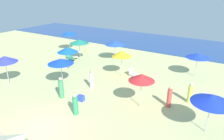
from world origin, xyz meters
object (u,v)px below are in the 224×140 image
Objects in this scene: lounge_chair_2_0 at (74,56)px; umbrella_4 at (198,56)px; umbrella_9 at (142,77)px; umbrella_2 at (79,41)px; lounge_chair_7_0 at (64,65)px; beachgoer_3 at (92,79)px; lounge_chair_2_1 at (70,58)px; umbrella_8 at (4,59)px; cooler_box_0 at (205,95)px; beachgoer_2 at (190,93)px; beachgoer_1 at (169,97)px; umbrella_0 at (115,43)px; umbrella_5 at (69,33)px; cooler_box_1 at (81,98)px; umbrella_3 at (122,54)px; umbrella_6 at (212,99)px; umbrella_1 at (61,61)px; umbrella_7 at (68,50)px; beachgoer_0 at (61,88)px; beach_ball_2 at (86,50)px; lounge_chair_3_0 at (134,74)px; beachgoer_4 at (75,105)px.

umbrella_4 is (13.78, 1.89, 1.85)m from lounge_chair_2_0.
umbrella_9 is at bearing -105.48° from umbrella_4.
umbrella_2 is 1.86× the size of lounge_chair_7_0.
beachgoer_3 is at bearing -116.72° from lounge_chair_7_0.
umbrella_8 is (0.09, -7.93, 2.13)m from lounge_chair_2_1.
lounge_chair_7_0 is 14.12m from cooler_box_0.
beachgoer_2 is (0.69, -5.39, -1.36)m from umbrella_4.
umbrella_0 is at bearing 44.84° from beachgoer_1.
cooler_box_1 is at bearing -43.99° from umbrella_5.
umbrella_6 is (8.43, -4.74, -0.05)m from umbrella_3.
lounge_chair_2_0 is at bearing -39.18° from umbrella_5.
umbrella_6 is (11.71, -0.13, -0.05)m from umbrella_1.
umbrella_8 is at bearing -109.42° from umbrella_7.
umbrella_2 reaches higher than umbrella_9.
umbrella_2 is at bearing -109.53° from beachgoer_0.
beachgoer_3 is 11.16m from beach_ball_2.
lounge_chair_3_0 is at bearing 41.38° from umbrella_8.
umbrella_5 is (-11.41, 3.39, 2.17)m from lounge_chair_3_0.
beachgoer_1 reaches higher than lounge_chair_7_0.
lounge_chair_3_0 is at bearing 48.99° from umbrella_1.
cooler_box_0 is at bearing 99.44° from umbrella_6.
lounge_chair_3_0 is 0.58× the size of umbrella_6.
umbrella_4 is 12.72m from beachgoer_0.
lounge_chair_3_0 is 0.53× the size of umbrella_8.
umbrella_8 reaches higher than umbrella_6.
lounge_chair_2_0 is at bearing -172.17° from umbrella_4.
lounge_chair_2_1 reaches higher than beach_ball_2.
beachgoer_4 is (-4.99, -4.27, -0.02)m from beachgoer_1.
umbrella_9 reaches higher than lounge_chair_2_1.
beachgoer_3 is (-4.77, 0.54, -1.49)m from umbrella_9.
umbrella_0 is 0.91× the size of umbrella_9.
umbrella_1 is at bearing -176.59° from umbrella_9.
beachgoer_3 is (-6.94, -7.29, -1.31)m from umbrella_4.
lounge_chair_3_0 is at bearing -163.82° from beachgoer_0.
umbrella_1 is 1.07× the size of umbrella_4.
lounge_chair_2_1 is at bearing -102.00° from beachgoer_0.
lounge_chair_7_0 is (-6.40, -1.25, -2.00)m from umbrella_3.
beachgoer_4 is (-6.10, -5.68, -0.01)m from beachgoer_2.
umbrella_1 is 4.37× the size of cooler_box_0.
beachgoer_1 is at bearing -158.45° from cooler_box_1.
umbrella_4 is at bearing 38.41° from umbrella_8.
umbrella_7 is 7.06m from cooler_box_1.
cooler_box_0 is 2.00× the size of beach_ball_2.
umbrella_2 is 7.79m from lounge_chair_3_0.
umbrella_0 is 10.49m from umbrella_9.
umbrella_7 is at bearing -42.64° from cooler_box_1.
beachgoer_1 is (12.00, -4.48, -1.58)m from umbrella_2.
lounge_chair_2_0 is 9.05m from umbrella_8.
beachgoer_3 is at bearing -42.19° from umbrella_2.
umbrella_7 is at bearing 136.37° from beachgoer_3.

